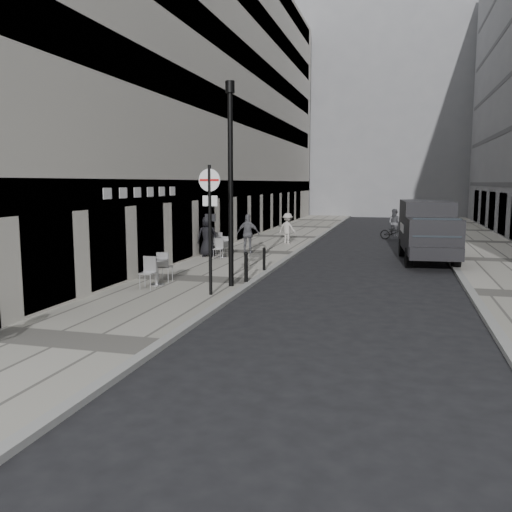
{
  "coord_description": "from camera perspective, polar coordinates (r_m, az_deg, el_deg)",
  "views": [
    {
      "loc": [
        4.74,
        -7.1,
        3.44
      ],
      "look_at": [
        0.92,
        7.39,
        1.4
      ],
      "focal_mm": 38.0,
      "sensor_mm": 36.0,
      "label": 1
    }
  ],
  "objects": [
    {
      "name": "ground",
      "position": [
        9.21,
        -18.15,
        -14.59
      ],
      "size": [
        120.0,
        120.0,
        0.0
      ],
      "primitive_type": "plane",
      "color": "black",
      "rests_on": "ground"
    },
    {
      "name": "sidewalk",
      "position": [
        26.21,
        -0.28,
        0.35
      ],
      "size": [
        4.0,
        60.0,
        0.12
      ],
      "primitive_type": "cube",
      "color": "#A6A196",
      "rests_on": "ground"
    },
    {
      "name": "far_sidewalk",
      "position": [
        25.69,
        24.15,
        -0.49
      ],
      "size": [
        4.0,
        60.0,
        0.12
      ],
      "primitive_type": "cube",
      "color": "#A6A196",
      "rests_on": "ground"
    },
    {
      "name": "building_left",
      "position": [
        33.84,
        -4.15,
        17.19
      ],
      "size": [
        4.0,
        45.0,
        18.0
      ],
      "primitive_type": "cube",
      "color": "#B9B4A9",
      "rests_on": "ground"
    },
    {
      "name": "building_far",
      "position": [
        63.64,
        12.11,
        14.41
      ],
      "size": [
        24.0,
        16.0,
        22.0
      ],
      "primitive_type": "cube",
      "color": "gray",
      "rests_on": "ground"
    },
    {
      "name": "sign_post",
      "position": [
        15.93,
        -4.88,
        4.59
      ],
      "size": [
        0.66,
        0.11,
        3.82
      ],
      "rotation": [
        0.0,
        0.0,
        -0.05
      ],
      "color": "black",
      "rests_on": "sidewalk"
    },
    {
      "name": "lamppost",
      "position": [
        17.24,
        -2.7,
        8.57
      ],
      "size": [
        0.29,
        0.29,
        6.42
      ],
      "color": "black",
      "rests_on": "sidewalk"
    },
    {
      "name": "bollard_near",
      "position": [
        18.17,
        -1.05,
        -1.26
      ],
      "size": [
        0.13,
        0.13,
        0.95
      ],
      "primitive_type": "cylinder",
      "color": "black",
      "rests_on": "sidewalk"
    },
    {
      "name": "bollard_far",
      "position": [
        20.59,
        0.86,
        -0.38
      ],
      "size": [
        0.11,
        0.11,
        0.82
      ],
      "primitive_type": "cylinder",
      "color": "black",
      "rests_on": "sidewalk"
    },
    {
      "name": "panel_van",
      "position": [
        24.68,
        17.62,
        2.84
      ],
      "size": [
        2.44,
        5.72,
        2.63
      ],
      "rotation": [
        0.0,
        0.0,
        0.07
      ],
      "color": "black",
      "rests_on": "ground"
    },
    {
      "name": "cyclist",
      "position": [
        33.68,
        14.4,
        2.89
      ],
      "size": [
        1.82,
        1.0,
        1.87
      ],
      "rotation": [
        0.0,
        0.0,
        -0.24
      ],
      "color": "black",
      "rests_on": "ground"
    },
    {
      "name": "pedestrian_a",
      "position": [
        25.46,
        -0.83,
        2.35
      ],
      "size": [
        1.11,
        0.53,
        1.84
      ],
      "primitive_type": "imported",
      "rotation": [
        0.0,
        0.0,
        3.22
      ],
      "color": "#5C5D62",
      "rests_on": "sidewalk"
    },
    {
      "name": "pedestrian_b",
      "position": [
        29.34,
        3.35,
        2.89
      ],
      "size": [
        1.24,
        0.98,
        1.68
      ],
      "primitive_type": "imported",
      "rotation": [
        0.0,
        0.0,
        2.77
      ],
      "color": "#ABA49D",
      "rests_on": "sidewalk"
    },
    {
      "name": "pedestrian_c",
      "position": [
        24.43,
        -5.15,
        2.08
      ],
      "size": [
        1.04,
        0.85,
        1.83
      ],
      "primitive_type": "imported",
      "rotation": [
        0.0,
        0.0,
        3.48
      ],
      "color": "black",
      "rests_on": "sidewalk"
    },
    {
      "name": "cafe_table_near",
      "position": [
        17.87,
        -10.42,
        -1.42
      ],
      "size": [
        0.78,
        1.77,
        1.01
      ],
      "color": "silver",
      "rests_on": "sidewalk"
    },
    {
      "name": "cafe_table_mid",
      "position": [
        25.28,
        -4.32,
        1.31
      ],
      "size": [
        0.75,
        1.7,
        0.97
      ],
      "color": "#B1B1B3",
      "rests_on": "sidewalk"
    },
    {
      "name": "cafe_table_far",
      "position": [
        24.15,
        -3.55,
        0.92
      ],
      "size": [
        0.69,
        1.57,
        0.89
      ],
      "color": "#BCBCBE",
      "rests_on": "sidewalk"
    }
  ]
}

